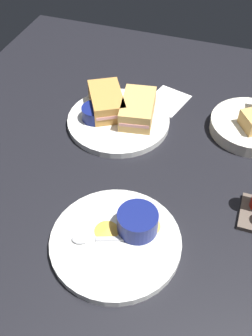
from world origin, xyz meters
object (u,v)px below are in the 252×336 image
Objects in this scene: sandwich_half_near at (138,109)px; plate_chips_companion at (116,242)px; sandwich_half_far at (106,101)px; ramekin_light_gravy at (138,221)px; spoon_by_gravy_ramekin at (88,239)px; ramekin_dark_sauce at (95,113)px; plate_sandwich_main at (118,121)px; bread_basket_rear at (252,124)px; spoon_by_dark_ramekin at (116,113)px.

sandwich_half_near is 0.58× the size of plate_chips_companion.
sandwich_half_far is 37.13cm from ramekin_light_gravy.
sandwich_half_far reaches higher than spoon_by_gravy_ramekin.
plate_sandwich_main is at bearing 108.72° from ramekin_dark_sauce.
ramekin_dark_sauce is at bearing -160.41° from spoon_by_gravy_ramekin.
spoon_by_gravy_ramekin reaches higher than plate_sandwich_main.
ramekin_light_gravy is at bearing 140.19° from plate_chips_companion.
bread_basket_rear reaches higher than spoon_by_gravy_ramekin.
spoon_by_gravy_ramekin is (5.39, -7.86, -1.92)cm from ramekin_light_gravy.
sandwich_half_near is 27.59cm from bread_basket_rear.
plate_sandwich_main is 33.15cm from ramekin_light_gravy.
ramekin_dark_sauce reaches higher than spoon_by_dark_ramekin.
spoon_by_dark_ramekin is at bearing -160.38° from plate_chips_companion.
bread_basket_rear is (-37.44, 16.81, -1.82)cm from ramekin_light_gravy.
ramekin_dark_sauce is 37.76cm from bread_basket_rear.
plate_sandwich_main is 1.66× the size of sandwich_half_far.
ramekin_light_gravy is at bearing 25.80° from plate_sandwich_main.
plate_sandwich_main and plate_chips_companion have the same top height.
spoon_by_gravy_ramekin is at bearing 10.51° from plate_sandwich_main.
bread_basket_rear is at bearing 155.82° from ramekin_light_gravy.
sandwich_half_near is 8.24cm from sandwich_half_far.
ramekin_light_gravy is at bearing 29.69° from sandwich_half_far.
bread_basket_rear is at bearing 101.17° from spoon_by_dark_ramekin.
sandwich_half_near is 10.38cm from ramekin_dark_sauce.
sandwich_half_near is 1.86× the size of ramekin_light_gravy.
sandwich_half_far is 39.19cm from plate_chips_companion.
ramekin_light_gravy is (31.07, 15.44, 1.92)cm from spoon_by_dark_ramekin.
spoon_by_gravy_ramekin is at bearing 3.52° from sandwich_half_near.
spoon_by_dark_ramekin and spoon_by_gravy_ramekin have the same top height.
plate_chips_companion is (34.73, 12.38, -1.16)cm from spoon_by_dark_ramekin.
spoon_by_dark_ramekin reaches higher than plate_chips_companion.
plate_sandwich_main is at bearing 57.72° from sandwich_half_far.
sandwich_half_far is at bearing -164.36° from spoon_by_gravy_ramekin.
bread_basket_rear reaches higher than sandwich_half_near.
plate_chips_companion is 1.27× the size of bread_basket_rear.
bread_basket_rear reaches higher than plate_chips_companion.
spoon_by_dark_ramekin is at bearing 126.56° from ramekin_dark_sauce.
plate_sandwich_main is 2.08cm from spoon_by_dark_ramekin.
ramekin_light_gravy reaches higher than plate_chips_companion.
sandwich_half_far is at bearing 163.19° from ramekin_dark_sauce.
plate_sandwich_main is 5.74cm from sandwich_half_far.
plate_chips_companion is at bearing -39.81° from ramekin_light_gravy.
ramekin_light_gravy is (-3.66, 3.05, 3.08)cm from plate_chips_companion.
spoon_by_dark_ramekin is at bearing -168.25° from spoon_by_gravy_ramekin.
sandwich_half_near is 5.73cm from spoon_by_dark_ramekin.
ramekin_light_gravy is at bearing 26.42° from spoon_by_dark_ramekin.
plate_sandwich_main is 35.72cm from spoon_by_gravy_ramekin.
ramekin_light_gravy is (31.93, 10.15, -0.12)cm from sandwich_half_near.
plate_sandwich_main is 6.20cm from ramekin_dark_sauce.
ramekin_light_gravy is (29.71, 14.37, 3.08)cm from plate_sandwich_main.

